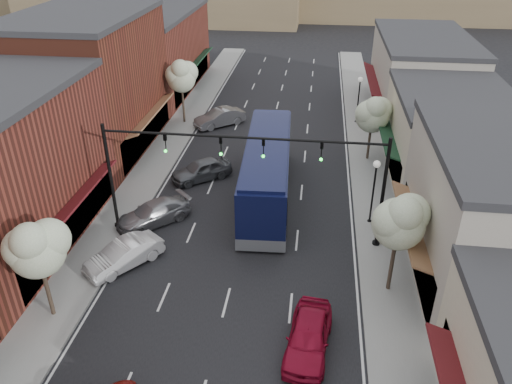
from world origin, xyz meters
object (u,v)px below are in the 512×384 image
(signal_mast_left, at_px, (147,164))
(parked_car_c, at_px, (153,213))
(tree_left_near, at_px, (36,247))
(coach_bus, at_px, (267,170))
(parked_car_b, at_px, (124,255))
(parked_car_d, at_px, (201,170))
(signal_mast_right, at_px, (342,175))
(tree_left_far, at_px, (181,75))
(tree_right_far, at_px, (373,113))
(parked_car_e, at_px, (220,118))
(tree_right_near, at_px, (400,220))
(lamp_post_near, at_px, (375,182))
(red_hatchback, at_px, (308,336))
(lamp_post_far, at_px, (359,92))

(signal_mast_left, height_order, parked_car_c, signal_mast_left)
(tree_left_near, bearing_deg, coach_bus, 54.83)
(coach_bus, distance_m, parked_car_b, 11.29)
(signal_mast_left, bearing_deg, parked_car_d, 78.68)
(signal_mast_right, xyz_separation_m, parked_car_d, (-9.82, 7.10, -3.85))
(parked_car_b, relative_size, parked_car_d, 0.99)
(tree_left_far, bearing_deg, coach_bus, -54.75)
(tree_right_far, bearing_deg, parked_car_e, 156.18)
(signal_mast_left, bearing_deg, tree_right_near, -16.19)
(tree_right_near, distance_m, parked_car_c, 15.53)
(tree_left_near, distance_m, parked_car_d, 16.06)
(coach_bus, relative_size, parked_car_d, 2.98)
(tree_right_far, relative_size, lamp_post_near, 1.22)
(parked_car_d, bearing_deg, tree_left_far, 162.19)
(tree_right_near, distance_m, coach_bus, 11.91)
(parked_car_b, bearing_deg, red_hatchback, 12.91)
(lamp_post_far, bearing_deg, tree_right_far, -86.12)
(signal_mast_left, relative_size, tree_right_near, 1.38)
(signal_mast_right, xyz_separation_m, lamp_post_far, (2.18, 20.00, -1.62))
(lamp_post_far, xyz_separation_m, parked_car_d, (-12.00, -12.91, -2.23))
(tree_left_near, bearing_deg, signal_mast_right, 30.14)
(red_hatchback, bearing_deg, lamp_post_near, 78.50)
(lamp_post_far, distance_m, parked_car_c, 23.69)
(tree_left_far, height_order, coach_bus, tree_left_far)
(coach_bus, bearing_deg, lamp_post_near, -22.53)
(signal_mast_left, height_order, tree_left_near, signal_mast_left)
(tree_left_near, height_order, tree_left_far, tree_left_far)
(signal_mast_right, height_order, parked_car_c, signal_mast_right)
(parked_car_c, bearing_deg, signal_mast_left, -24.93)
(tree_left_far, bearing_deg, tree_left_near, -90.00)
(lamp_post_far, relative_size, red_hatchback, 0.95)
(signal_mast_right, xyz_separation_m, signal_mast_left, (-11.24, 0.00, 0.00))
(tree_left_near, relative_size, parked_car_e, 1.18)
(parked_car_d, bearing_deg, coach_bus, 29.10)
(signal_mast_left, distance_m, tree_left_far, 18.14)
(signal_mast_left, xyz_separation_m, lamp_post_near, (13.42, 2.50, -1.62))
(tree_right_far, height_order, coach_bus, tree_right_far)
(coach_bus, distance_m, red_hatchback, 14.03)
(parked_car_c, relative_size, parked_car_e, 1.02)
(tree_right_near, xyz_separation_m, lamp_post_far, (-0.55, 24.06, -1.45))
(tree_right_far, height_order, tree_left_near, tree_left_near)
(coach_bus, relative_size, parked_car_b, 3.02)
(parked_car_c, bearing_deg, tree_right_near, 26.39)
(tree_right_near, relative_size, parked_car_b, 1.32)
(tree_left_near, bearing_deg, tree_left_far, 90.00)
(parked_car_c, bearing_deg, coach_bus, 76.49)
(tree_right_far, bearing_deg, red_hatchback, -101.28)
(tree_right_near, xyz_separation_m, tree_left_near, (-16.60, -4.00, -0.23))
(tree_right_near, distance_m, tree_left_far, 27.56)
(tree_right_far, height_order, parked_car_b, tree_right_far)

